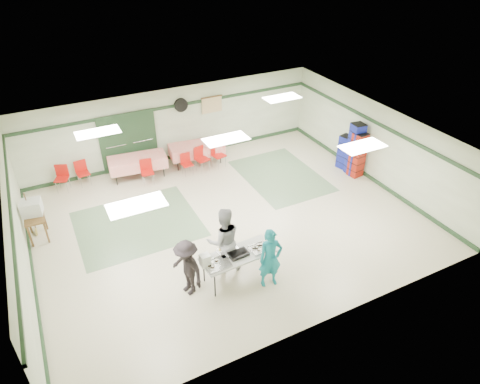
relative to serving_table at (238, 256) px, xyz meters
name	(u,v)px	position (x,y,z in m)	size (l,w,h in m)	color
floor	(228,219)	(0.83, 2.35, -0.72)	(11.00, 11.00, 0.00)	beige
ceiling	(226,138)	(0.83, 2.35, 1.98)	(11.00, 11.00, 0.00)	white
wall_back	(174,124)	(0.83, 6.85, 0.63)	(11.00, 11.00, 0.00)	silver
wall_front	(320,282)	(0.83, -2.15, 0.63)	(11.00, 11.00, 0.00)	silver
wall_left	(18,236)	(-4.67, 2.35, 0.63)	(9.00, 9.00, 0.00)	silver
wall_right	(375,143)	(6.33, 2.35, 0.63)	(9.00, 9.00, 0.00)	silver
trim_back	(173,106)	(0.83, 6.82, 1.33)	(11.00, 0.06, 0.10)	#203B22
baseboard_back	(177,156)	(0.83, 6.82, -0.66)	(11.00, 0.06, 0.12)	#203B22
trim_left	(10,211)	(-4.64, 2.35, 1.33)	(9.00, 0.06, 0.10)	#203B22
baseboard_left	(33,275)	(-4.64, 2.35, -0.66)	(9.00, 0.06, 0.12)	#203B22
trim_right	(378,123)	(6.30, 2.35, 1.33)	(9.00, 0.06, 0.10)	#203B22
baseboard_right	(368,176)	(6.30, 2.35, -0.66)	(9.00, 0.06, 0.12)	#203B22
green_patch_a	(138,224)	(-1.67, 3.35, -0.71)	(3.50, 3.00, 0.01)	slate
green_patch_b	(281,175)	(3.63, 3.85, -0.71)	(2.50, 3.50, 0.01)	slate
double_door_left	(115,144)	(-1.37, 6.79, 0.33)	(0.90, 0.06, 2.10)	gray
double_door_right	(142,139)	(-0.42, 6.79, 0.33)	(0.90, 0.06, 2.10)	gray
door_frame	(129,142)	(-0.90, 6.77, 0.33)	(2.00, 0.03, 2.15)	#203B22
wall_fan	(181,105)	(1.13, 6.79, 1.33)	(0.50, 0.50, 0.10)	black
scroll_banner	(212,105)	(2.33, 6.79, 1.13)	(0.80, 0.02, 0.60)	#DBBD89
serving_table	(238,256)	(0.00, 0.00, 0.00)	(1.89, 0.85, 0.76)	beige
sheet_tray_right	(261,248)	(0.60, -0.06, 0.06)	(0.53, 0.40, 0.02)	silver
sheet_tray_mid	(229,252)	(-0.15, 0.16, 0.06)	(0.52, 0.40, 0.02)	silver
sheet_tray_left	(218,265)	(-0.60, -0.13, 0.06)	(0.61, 0.46, 0.02)	silver
baking_pan	(238,254)	(0.00, -0.04, 0.08)	(0.49, 0.30, 0.08)	black
foam_box_stack	(205,260)	(-0.86, -0.01, 0.20)	(0.23, 0.21, 0.32)	white
volunteer_teal	(270,258)	(0.61, -0.54, 0.09)	(0.59, 0.39, 1.62)	teal
volunteer_grey	(224,240)	(-0.16, 0.47, 0.20)	(0.89, 0.69, 1.83)	#99989E
volunteer_dark	(187,268)	(-1.29, 0.10, 0.05)	(0.99, 0.57, 1.53)	black
dining_table_a	(197,149)	(1.36, 6.08, -0.15)	(2.03, 1.07, 0.77)	red
dining_table_b	(138,162)	(-0.84, 6.08, -0.15)	(2.03, 1.07, 0.77)	red
chair_a	(201,156)	(1.28, 5.51, -0.16)	(0.51, 0.51, 0.91)	red
chair_b	(186,162)	(0.73, 5.50, -0.24)	(0.37, 0.37, 0.78)	red
chair_c	(217,152)	(1.93, 5.51, -0.16)	(0.51, 0.51, 0.90)	red
chair_d	(147,169)	(-0.69, 5.51, -0.18)	(0.46, 0.46, 0.88)	red
chair_loose_a	(82,170)	(-2.66, 6.44, -0.19)	(0.44, 0.44, 0.86)	red
chair_loose_b	(62,175)	(-3.32, 6.36, -0.17)	(0.54, 0.54, 0.89)	red
crate_stack_blue_a	(345,152)	(5.98, 3.36, -0.09)	(0.38, 0.38, 1.25)	navy
crate_stack_red	(358,155)	(5.98, 2.69, 0.10)	(0.42, 0.42, 1.63)	#9C1F0F
crate_stack_blue_b	(355,149)	(5.98, 2.87, 0.23)	(0.42, 0.42, 1.90)	navy
printer_table	(35,220)	(-4.32, 3.98, -0.09)	(0.55, 0.83, 0.74)	brown
office_printer	(32,208)	(-4.32, 4.12, 0.24)	(0.53, 0.46, 0.42)	silver
broom	(30,212)	(-4.40, 4.29, 0.00)	(0.03, 0.03, 1.38)	brown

